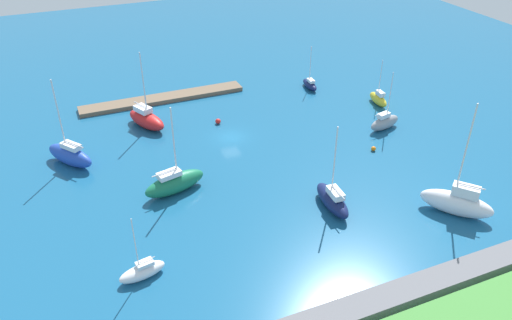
# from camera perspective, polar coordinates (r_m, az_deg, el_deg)

# --- Properties ---
(water) EXTENTS (160.00, 160.00, 0.00)m
(water) POSITION_cam_1_polar(r_m,az_deg,el_deg) (71.40, -2.91, 2.60)
(water) COLOR #19567F
(water) RESTS_ON ground
(pier_dock) EXTENTS (26.70, 3.15, 0.66)m
(pier_dock) POSITION_cam_1_polar(r_m,az_deg,el_deg) (83.71, -10.54, 6.93)
(pier_dock) COLOR brown
(pier_dock) RESTS_ON ground
(breakwater) EXTENTS (67.02, 2.66, 1.19)m
(breakwater) POSITION_cam_1_polar(r_m,az_deg,el_deg) (46.82, 12.51, -16.03)
(breakwater) COLOR slate
(breakwater) RESTS_ON ground
(sailboat_navy_outer_mooring) EXTENTS (2.43, 6.85, 10.27)m
(sailboat_navy_outer_mooring) POSITION_cam_1_polar(r_m,az_deg,el_deg) (57.41, 8.72, -4.47)
(sailboat_navy_outer_mooring) COLOR #141E4C
(sailboat_navy_outer_mooring) RESTS_ON water
(sailboat_white_by_breakwater) EXTENTS (6.80, 7.55, 13.51)m
(sailboat_white_by_breakwater) POSITION_cam_1_polar(r_m,az_deg,el_deg) (59.96, 21.95, -4.47)
(sailboat_white_by_breakwater) COLOR white
(sailboat_white_by_breakwater) RESTS_ON water
(sailboat_yellow_east_end) EXTENTS (1.78, 4.88, 7.33)m
(sailboat_yellow_east_end) POSITION_cam_1_polar(r_m,az_deg,el_deg) (83.03, 13.78, 6.80)
(sailboat_yellow_east_end) COLOR yellow
(sailboat_yellow_east_end) RESTS_ON water
(sailboat_red_far_north) EXTENTS (5.50, 7.85, 11.54)m
(sailboat_red_far_north) POSITION_cam_1_polar(r_m,az_deg,el_deg) (75.28, -12.40, 4.60)
(sailboat_red_far_north) COLOR red
(sailboat_red_far_north) RESTS_ON water
(sailboat_green_lone_north) EXTENTS (8.01, 4.09, 11.02)m
(sailboat_green_lone_north) POSITION_cam_1_polar(r_m,az_deg,el_deg) (59.98, -9.27, -2.55)
(sailboat_green_lone_north) COLOR #19724C
(sailboat_green_lone_north) RESTS_ON water
(sailboat_blue_west_end) EXTENTS (6.16, 7.40, 11.72)m
(sailboat_blue_west_end) POSITION_cam_1_polar(r_m,az_deg,el_deg) (68.71, -20.44, 0.56)
(sailboat_blue_west_end) COLOR #2347B2
(sailboat_blue_west_end) RESTS_ON water
(sailboat_gray_mid_basin) EXTENTS (5.62, 2.71, 8.76)m
(sailboat_gray_mid_basin) POSITION_cam_1_polar(r_m,az_deg,el_deg) (75.37, 14.44, 4.20)
(sailboat_gray_mid_basin) COLOR gray
(sailboat_gray_mid_basin) RESTS_ON water
(sailboat_navy_center_basin) EXTENTS (1.76, 4.72, 7.35)m
(sailboat_navy_center_basin) POSITION_cam_1_polar(r_m,az_deg,el_deg) (87.07, 6.16, 8.58)
(sailboat_navy_center_basin) COLOR #141E4C
(sailboat_navy_center_basin) RESTS_ON water
(sailboat_white_along_channel) EXTENTS (4.75, 2.36, 7.19)m
(sailboat_white_along_channel) POSITION_cam_1_polar(r_m,az_deg,el_deg) (49.77, -12.83, -12.26)
(sailboat_white_along_channel) COLOR white
(sailboat_white_along_channel) RESTS_ON water
(mooring_buoy_orange) EXTENTS (0.65, 0.65, 0.65)m
(mooring_buoy_orange) POSITION_cam_1_polar(r_m,az_deg,el_deg) (69.74, 13.25, 1.27)
(mooring_buoy_orange) COLOR orange
(mooring_buoy_orange) RESTS_ON water
(mooring_buoy_red) EXTENTS (0.81, 0.81, 0.81)m
(mooring_buoy_red) POSITION_cam_1_polar(r_m,az_deg,el_deg) (75.03, -4.35, 4.42)
(mooring_buoy_red) COLOR red
(mooring_buoy_red) RESTS_ON water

